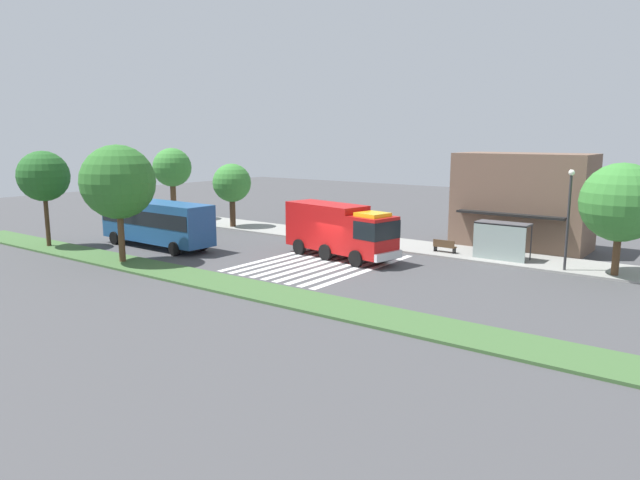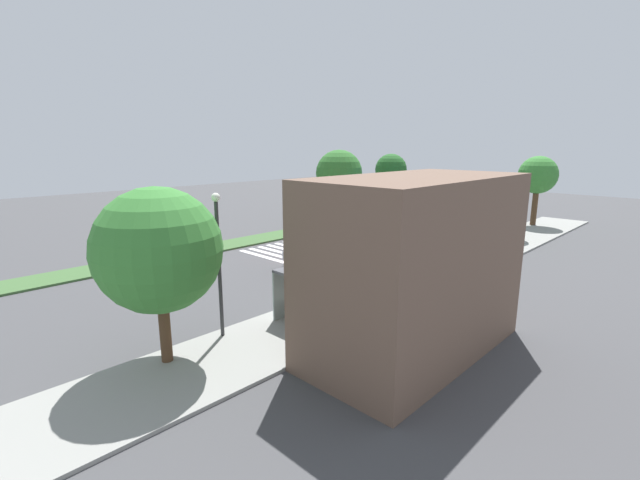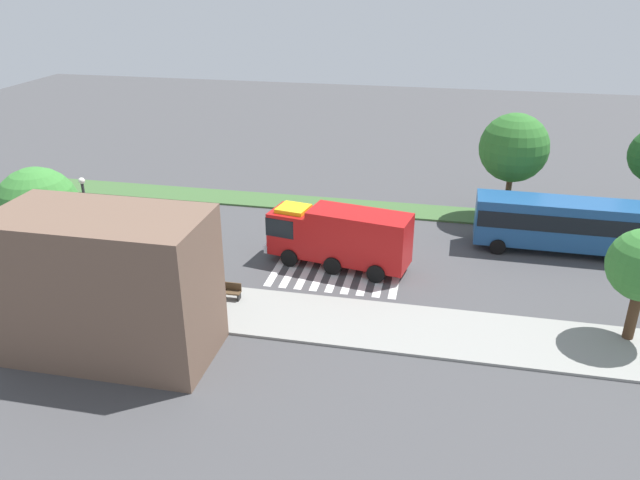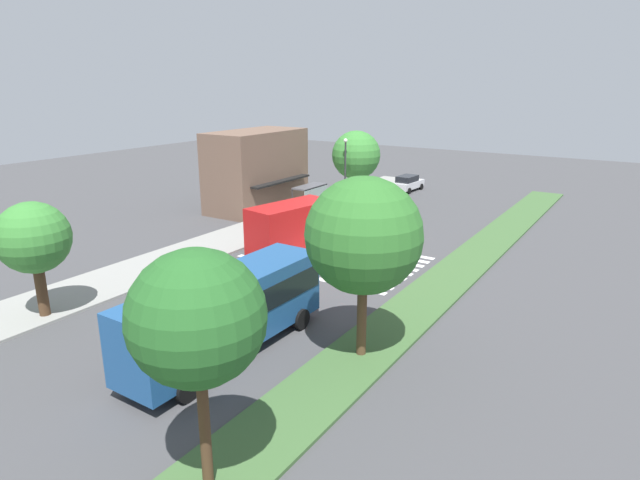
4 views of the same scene
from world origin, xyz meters
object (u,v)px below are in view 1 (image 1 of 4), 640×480
Objects in this scene: fire_truck at (341,229)px; median_tree_west at (118,182)px; transit_bus at (156,220)px; bench_near_shelter at (444,246)px; sidewalk_tree_west at (232,183)px; sidewalk_tree_far_west at (172,168)px; street_lamp at (569,211)px; sidewalk_tree_center at (621,203)px; median_tree_far_west at (43,176)px; bus_stop_shelter at (501,234)px.

median_tree_west is (-10.67, -9.89, 3.31)m from fire_truck.
bench_near_shelter is at bearing -149.64° from transit_bus.
sidewalk_tree_far_west is at bearing -180.00° from sidewalk_tree_west.
street_lamp is at bearing -4.99° from bench_near_shelter.
sidewalk_tree_far_west is 39.95m from sidewalk_tree_center.
median_tree_far_west is at bearing -156.15° from street_lamp.
street_lamp is 2.84m from sidewalk_tree_center.
transit_bus is 1.56× the size of sidewalk_tree_center.
sidewalk_tree_far_west is at bearing -43.39° from transit_bus.
fire_truck is 17.10m from sidewalk_tree_center.
sidewalk_tree_center is at bearing 22.76° from median_tree_far_west.
street_lamp is at bearing -0.79° from sidewalk_tree_west.
sidewalk_tree_center reaches higher than fire_truck.
bus_stop_shelter is at bearing 37.96° from median_tree_west.
sidewalk_tree_center is 30.76m from median_tree_west.
fire_truck is 1.60× the size of sidewalk_tree_west.
median_tree_far_west is 0.93× the size of median_tree_west.
street_lamp reaches higher than bus_stop_shelter.
sidewalk_tree_far_west reaches higher than transit_bus.
bench_near_shelter is 0.23× the size of median_tree_far_west.
sidewalk_tree_west is at bearing 0.00° from sidewalk_tree_far_west.
bus_stop_shelter is at bearing 170.75° from street_lamp.
sidewalk_tree_west is (-29.00, 0.40, 0.30)m from street_lamp.
median_tree_west is (2.78, -4.97, 3.29)m from transit_bus.
median_tree_far_west is at bearing -148.28° from bench_near_shelter.
fire_truck is 16.60m from sidewalk_tree_west.
sidewalk_tree_far_west is 1.06× the size of sidewalk_tree_center.
sidewalk_tree_west is at bearing 108.16° from median_tree_west.
sidewalk_tree_west is 0.81× the size of median_tree_far_west.
street_lamp is 28.23m from median_tree_west.
transit_bus is at bearing -149.34° from fire_truck.
sidewalk_tree_west is 15.94m from median_tree_west.
sidewalk_tree_center is (7.03, -0.30, 2.57)m from bus_stop_shelter.
sidewalk_tree_far_west reaches higher than bench_near_shelter.
fire_truck is 1.48× the size of street_lamp.
sidewalk_tree_far_west is (-37.21, 0.40, 1.42)m from street_lamp.
sidewalk_tree_center is (39.94, 0.00, -0.73)m from sidewalk_tree_far_west.
fire_truck is 5.69× the size of bench_near_shelter.
median_tree_west is (-24.05, -14.70, 1.57)m from street_lamp.
transit_bus is at bearing -155.14° from bus_stop_shelter.
median_tree_far_west is (-19.88, -9.89, 3.31)m from fire_truck.
median_tree_far_west is at bearing 38.56° from transit_bus.
median_tree_west is at bearing -48.92° from sidewalk_tree_far_west.
sidewalk_tree_center is (31.73, 0.00, 0.38)m from sidewalk_tree_west.
bus_stop_shelter is 24.80m from sidewalk_tree_west.
transit_bus is 1.68× the size of street_lamp.
transit_bus is 10.56m from sidewalk_tree_west.
sidewalk_tree_far_west is 20.03m from median_tree_west.
street_lamp reaches higher than sidewalk_tree_west.
sidewalk_tree_west is at bearing -179.30° from bus_stop_shelter.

